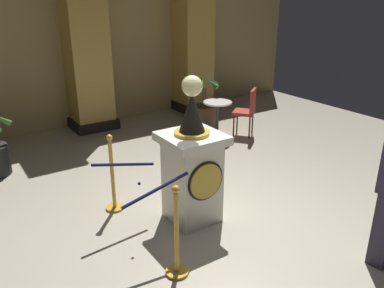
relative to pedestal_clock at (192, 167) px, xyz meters
The scene contains 11 objects.
ground_plane 0.78m from the pedestal_clock, 32.87° to the right, with size 11.43×11.43×0.00m, color #B2A893.
back_wall 4.80m from the pedestal_clock, 86.88° to the left, with size 11.43×0.16×3.42m, color tan.
pedestal_clock is the anchor object (origin of this frame).
stanchion_near 1.12m from the pedestal_clock, 133.41° to the left, with size 0.24×0.24×1.05m.
stanchion_far 1.13m from the pedestal_clock, 132.02° to the right, with size 0.24×0.24×1.01m.
velvet_rope 0.73m from the pedestal_clock, behind, with size 0.80×0.83×0.22m.
column_right 5.23m from the pedestal_clock, 56.42° to the left, with size 0.91×0.91×3.29m.
column_centre_rear 4.40m from the pedestal_clock, 86.59° to the left, with size 0.94×0.94×3.29m.
potted_palm_right 3.61m from the pedestal_clock, 52.38° to the left, with size 0.65×0.65×1.15m.
cafe_table 3.06m from the pedestal_clock, 47.11° to the left, with size 0.56×0.56×0.75m.
cafe_chair_red 3.35m from the pedestal_clock, 37.14° to the left, with size 0.56×0.56×0.96m.
Camera 1 is at (-2.65, -3.44, 2.68)m, focal length 36.44 mm.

